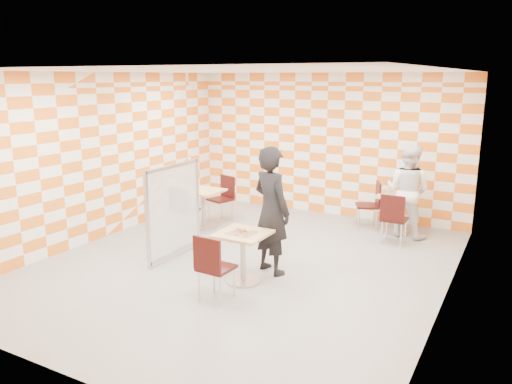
% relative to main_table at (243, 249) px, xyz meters
% --- Properties ---
extents(room_shell, '(7.00, 7.00, 7.00)m').
position_rel_main_table_xyz_m(room_shell, '(-0.34, 1.17, 0.99)').
color(room_shell, '#989792').
rests_on(room_shell, ground).
extents(main_table, '(0.70, 0.70, 0.75)m').
position_rel_main_table_xyz_m(main_table, '(0.00, 0.00, 0.00)').
color(main_table, '#DAB875').
rests_on(main_table, ground).
extents(second_table, '(0.70, 0.70, 0.75)m').
position_rel_main_table_xyz_m(second_table, '(1.38, 3.43, 0.00)').
color(second_table, '#DAB875').
rests_on(second_table, ground).
extents(empty_table, '(0.70, 0.70, 0.75)m').
position_rel_main_table_xyz_m(empty_table, '(-2.05, 1.98, 0.00)').
color(empty_table, '#DAB875').
rests_on(empty_table, ground).
extents(chair_main_front, '(0.44, 0.45, 0.92)m').
position_rel_main_table_xyz_m(chair_main_front, '(-0.01, -0.77, 0.04)').
color(chair_main_front, black).
rests_on(chair_main_front, ground).
extents(chair_second_front, '(0.42, 0.43, 0.92)m').
position_rel_main_table_xyz_m(chair_second_front, '(1.49, 2.69, 0.04)').
color(chair_second_front, black).
rests_on(chair_second_front, ground).
extents(chair_second_side, '(0.56, 0.56, 0.92)m').
position_rel_main_table_xyz_m(chair_second_side, '(0.88, 3.51, 0.04)').
color(chair_second_side, black).
rests_on(chair_second_side, ground).
extents(chair_empty_near, '(0.43, 0.44, 0.92)m').
position_rel_main_table_xyz_m(chair_empty_near, '(-2.13, 1.40, 0.04)').
color(chair_empty_near, black).
rests_on(chair_empty_near, ground).
extents(chair_empty_far, '(0.53, 0.54, 0.92)m').
position_rel_main_table_xyz_m(chair_empty_far, '(-1.97, 2.61, 0.04)').
color(chair_empty_far, black).
rests_on(chair_empty_far, ground).
extents(partition, '(0.08, 1.38, 1.55)m').
position_rel_main_table_xyz_m(partition, '(-1.52, 0.39, 0.28)').
color(partition, white).
rests_on(partition, ground).
extents(man_dark, '(0.83, 0.70, 1.94)m').
position_rel_main_table_xyz_m(man_dark, '(0.18, 0.55, 0.46)').
color(man_dark, black).
rests_on(man_dark, ground).
extents(man_white, '(0.96, 0.81, 1.73)m').
position_rel_main_table_xyz_m(man_white, '(1.58, 3.35, 0.36)').
color(man_white, white).
rests_on(man_white, ground).
extents(pizza_on_foil, '(0.40, 0.40, 0.04)m').
position_rel_main_table_xyz_m(pizza_on_foil, '(-0.00, -0.02, 0.26)').
color(pizza_on_foil, silver).
rests_on(pizza_on_foil, main_table).
extents(sport_bottle, '(0.06, 0.06, 0.20)m').
position_rel_main_table_xyz_m(sport_bottle, '(1.20, 3.57, 0.33)').
color(sport_bottle, white).
rests_on(sport_bottle, second_table).
extents(soda_bottle, '(0.07, 0.07, 0.23)m').
position_rel_main_table_xyz_m(soda_bottle, '(1.44, 3.43, 0.34)').
color(soda_bottle, black).
rests_on(soda_bottle, second_table).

